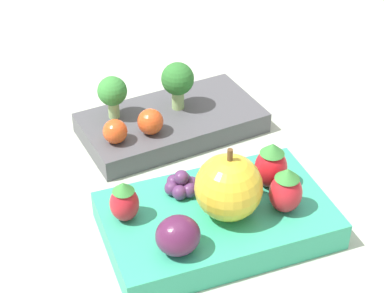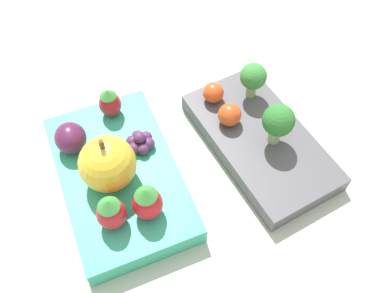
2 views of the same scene
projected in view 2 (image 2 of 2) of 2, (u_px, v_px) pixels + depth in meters
name	position (u px, v px, depth m)	size (l,w,h in m)	color
ground_plane	(196.00, 164.00, 0.50)	(4.00, 4.00, 0.00)	#ADB7A3
bento_box_savoury	(260.00, 141.00, 0.50)	(0.21, 0.13, 0.02)	#4C4C51
bento_box_fruit	(120.00, 178.00, 0.47)	(0.20, 0.13, 0.03)	#33A87F
broccoli_floret_0	(253.00, 77.00, 0.50)	(0.03, 0.03, 0.05)	#93B770
broccoli_floret_1	(278.00, 121.00, 0.46)	(0.04, 0.04, 0.05)	#93B770
cherry_tomato_0	(213.00, 93.00, 0.51)	(0.03, 0.03, 0.03)	#DB4C1E
cherry_tomato_1	(230.00, 115.00, 0.49)	(0.03, 0.03, 0.03)	#DB4C1E
apple	(108.00, 164.00, 0.43)	(0.06, 0.06, 0.07)	gold
strawberry_0	(111.00, 212.00, 0.41)	(0.03, 0.03, 0.04)	red
strawberry_1	(110.00, 103.00, 0.49)	(0.03, 0.03, 0.04)	red
strawberry_2	(147.00, 202.00, 0.41)	(0.03, 0.03, 0.05)	red
plum	(70.00, 138.00, 0.46)	(0.04, 0.03, 0.03)	#511E42
grape_cluster	(140.00, 142.00, 0.47)	(0.03, 0.03, 0.02)	#562D5B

